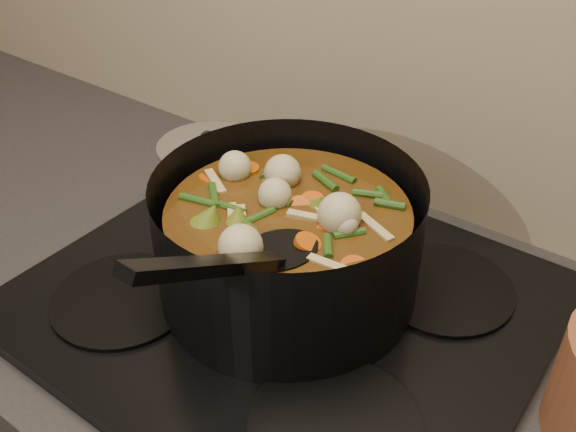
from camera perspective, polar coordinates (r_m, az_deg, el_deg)
The scene contains 3 objects.
stovetop at distance 0.83m, azimuth -0.30°, elevation -7.46°, with size 0.62×0.54×0.03m.
stockpot at distance 0.79m, azimuth -0.01°, elevation -2.32°, with size 0.39×0.47×0.24m.
saucepan at distance 0.98m, azimuth -6.91°, elevation 3.73°, with size 0.15×0.15×0.12m.
Camera 1 is at (0.37, 1.44, 1.49)m, focal length 40.00 mm.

